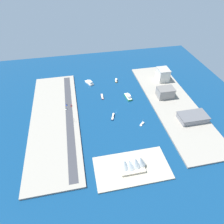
# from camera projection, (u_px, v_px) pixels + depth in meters

# --- Properties ---
(ground_plane) EXTENTS (440.00, 440.00, 0.00)m
(ground_plane) POSITION_uv_depth(u_px,v_px,m) (116.00, 111.00, 317.75)
(ground_plane) COLOR navy
(quay_west) EXTENTS (70.00, 240.00, 2.60)m
(quay_west) POSITION_uv_depth(u_px,v_px,m) (172.00, 103.00, 331.43)
(quay_west) COLOR gray
(quay_west) RESTS_ON ground_plane
(quay_east) EXTENTS (70.00, 240.00, 2.60)m
(quay_east) POSITION_uv_depth(u_px,v_px,m) (55.00, 119.00, 302.37)
(quay_east) COLOR gray
(quay_east) RESTS_ON ground_plane
(peninsula_point) EXTENTS (88.24, 47.00, 2.00)m
(peninsula_point) POSITION_uv_depth(u_px,v_px,m) (132.00, 168.00, 237.67)
(peninsula_point) COLOR #A89E89
(peninsula_point) RESTS_ON ground_plane
(road_strip) EXTENTS (10.65, 228.00, 0.15)m
(road_strip) POSITION_uv_depth(u_px,v_px,m) (69.00, 116.00, 304.85)
(road_strip) COLOR #38383D
(road_strip) RESTS_ON quay_east
(tugboat_red) EXTENTS (3.80, 15.86, 3.57)m
(tugboat_red) POSITION_uv_depth(u_px,v_px,m) (102.00, 96.00, 345.49)
(tugboat_red) COLOR red
(tugboat_red) RESTS_ON ground_plane
(ferry_green_doubledeck) EXTENTS (9.71, 23.16, 7.44)m
(ferry_green_doubledeck) POSITION_uv_depth(u_px,v_px,m) (128.00, 97.00, 342.84)
(ferry_green_doubledeck) COLOR #2D8C4C
(ferry_green_doubledeck) RESTS_ON ground_plane
(patrol_launch_navy) EXTENTS (8.27, 16.44, 3.28)m
(patrol_launch_navy) POSITION_uv_depth(u_px,v_px,m) (113.00, 116.00, 306.60)
(patrol_launch_navy) COLOR #1E284C
(patrol_launch_navy) RESTS_ON ground_plane
(sailboat_small_white) EXTENTS (9.20, 9.03, 11.01)m
(sailboat_small_white) POSITION_uv_depth(u_px,v_px,m) (142.00, 124.00, 294.71)
(sailboat_small_white) COLOR white
(sailboat_small_white) RESTS_ON ground_plane
(water_taxi_orange) EXTENTS (6.59, 14.50, 4.29)m
(water_taxi_orange) POSITION_uv_depth(u_px,v_px,m) (116.00, 80.00, 384.47)
(water_taxi_orange) COLOR orange
(water_taxi_orange) RESTS_ON ground_plane
(ferry_white_commuter) EXTENTS (15.58, 21.48, 6.58)m
(ferry_white_commuter) POSITION_uv_depth(u_px,v_px,m) (89.00, 83.00, 376.70)
(ferry_white_commuter) COLOR silver
(ferry_white_commuter) RESTS_ON ground_plane
(carpark_squat_concrete) EXTENTS (27.92, 20.21, 16.47)m
(carpark_squat_concrete) POSITION_uv_depth(u_px,v_px,m) (165.00, 92.00, 337.76)
(carpark_squat_concrete) COLOR gray
(carpark_squat_concrete) RESTS_ON quay_west
(warehouse_low_gray) EXTENTS (42.21, 25.28, 8.81)m
(warehouse_low_gray) POSITION_uv_depth(u_px,v_px,m) (193.00, 117.00, 296.48)
(warehouse_low_gray) COLOR gray
(warehouse_low_gray) RESTS_ON quay_west
(hotel_broad_white) EXTENTS (20.47, 23.94, 22.68)m
(hotel_broad_white) POSITION_uv_depth(u_px,v_px,m) (163.00, 74.00, 376.67)
(hotel_broad_white) COLOR silver
(hotel_broad_white) RESTS_ON quay_west
(van_white) EXTENTS (2.03, 4.29, 1.59)m
(van_white) POSITION_uv_depth(u_px,v_px,m) (66.00, 109.00, 316.73)
(van_white) COLOR black
(van_white) RESTS_ON road_strip
(pickup_red) EXTENTS (2.07, 5.02, 1.53)m
(pickup_red) POSITION_uv_depth(u_px,v_px,m) (71.00, 105.00, 323.13)
(pickup_red) COLOR black
(pickup_red) RESTS_ON road_strip
(hatchback_blue) EXTENTS (1.93, 4.60, 1.40)m
(hatchback_blue) POSITION_uv_depth(u_px,v_px,m) (66.00, 105.00, 324.51)
(hatchback_blue) COLOR black
(hatchback_blue) RESTS_ON road_strip
(traffic_light_waterfront) EXTENTS (0.36, 0.36, 6.50)m
(traffic_light_waterfront) POSITION_uv_depth(u_px,v_px,m) (74.00, 119.00, 293.09)
(traffic_light_waterfront) COLOR black
(traffic_light_waterfront) RESTS_ON quay_east
(opera_landmark) EXTENTS (32.26, 20.41, 18.56)m
(opera_landmark) POSITION_uv_depth(u_px,v_px,m) (132.00, 163.00, 231.54)
(opera_landmark) COLOR #BCAD93
(opera_landmark) RESTS_ON peninsula_point
(park_tree_cluster) EXTENTS (9.06, 14.53, 9.38)m
(park_tree_cluster) POSITION_uv_depth(u_px,v_px,m) (172.00, 90.00, 347.62)
(park_tree_cluster) COLOR brown
(park_tree_cluster) RESTS_ON quay_west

